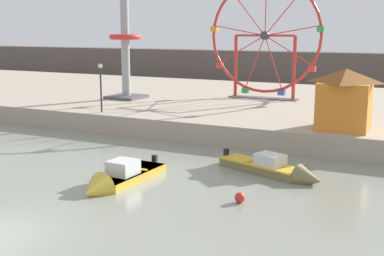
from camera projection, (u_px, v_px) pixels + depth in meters
quay_promenade at (263, 106)px, 42.80m from camera, size 110.00×25.91×1.32m
distant_town_skyline at (320, 70)px, 61.33m from camera, size 140.00×3.00×4.40m
motorboat_mustard_yellow at (117, 179)px, 23.14m from camera, size 1.64×5.51×1.57m
motorboat_olive_wood at (276, 169)px, 24.67m from camera, size 5.80×3.07×1.39m
ferris_wheel_red_frame at (265, 38)px, 41.82m from camera, size 9.70×1.20×10.00m
drop_tower_steel_tower at (125, 32)px, 41.86m from camera, size 2.80×2.80×13.71m
carnival_booth_orange_canopy at (345, 98)px, 29.27m from camera, size 3.24×3.35×3.52m
promenade_lamp_near at (101, 80)px, 35.25m from camera, size 0.32×0.32×3.40m
mooring_buoy_orange at (240, 197)px, 20.86m from camera, size 0.44×0.44×0.44m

